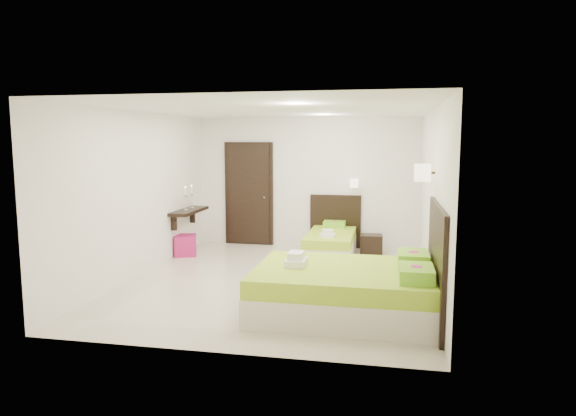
% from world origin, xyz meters
% --- Properties ---
extents(floor, '(5.50, 5.50, 0.00)m').
position_xyz_m(floor, '(0.00, 0.00, 0.00)').
color(floor, beige).
rests_on(floor, ground).
extents(bed_single, '(1.02, 1.71, 1.41)m').
position_xyz_m(bed_single, '(0.60, 1.97, 0.26)').
color(bed_single, beige).
rests_on(bed_single, ground).
extents(bed_double, '(2.23, 1.90, 1.84)m').
position_xyz_m(bed_double, '(1.22, -1.30, 0.33)').
color(bed_double, beige).
rests_on(bed_double, ground).
extents(nightstand, '(0.44, 0.39, 0.37)m').
position_xyz_m(nightstand, '(1.34, 2.25, 0.18)').
color(nightstand, black).
rests_on(nightstand, ground).
extents(ottoman, '(0.50, 0.50, 0.39)m').
position_xyz_m(ottoman, '(-2.09, 1.41, 0.20)').
color(ottoman, '#A31557').
rests_on(ottoman, ground).
extents(door, '(1.02, 0.15, 2.14)m').
position_xyz_m(door, '(-1.20, 2.70, 1.05)').
color(door, black).
rests_on(door, ground).
extents(console_shelf, '(0.35, 1.20, 0.78)m').
position_xyz_m(console_shelf, '(-2.08, 1.60, 0.82)').
color(console_shelf, black).
rests_on(console_shelf, ground).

